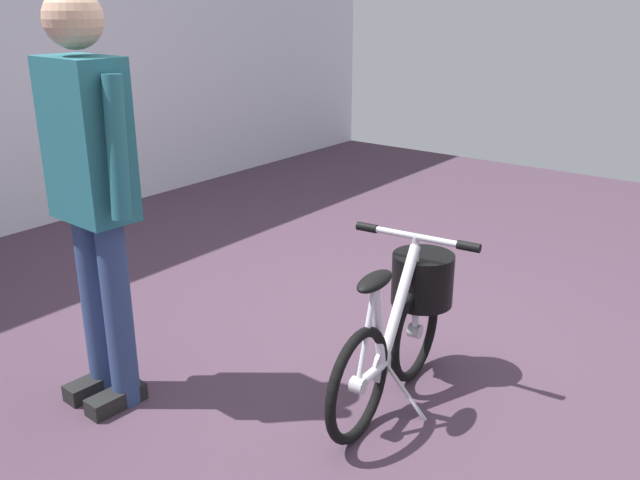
% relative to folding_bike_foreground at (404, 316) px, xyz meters
% --- Properties ---
extents(ground_plane, '(8.05, 8.05, 0.00)m').
position_rel_folding_bike_foreground_xyz_m(ground_plane, '(0.18, 0.25, -0.34)').
color(ground_plane, '#473342').
extents(folding_bike_foreground, '(0.95, 0.53, 0.68)m').
position_rel_folding_bike_foreground_xyz_m(folding_bike_foreground, '(0.00, 0.00, 0.00)').
color(folding_bike_foreground, black).
rests_on(folding_bike_foreground, ground_plane).
extents(visitor_near_wall, '(0.29, 0.54, 1.60)m').
position_rel_folding_bike_foreground_xyz_m(visitor_near_wall, '(-0.75, 0.92, 0.56)').
color(visitor_near_wall, navy).
rests_on(visitor_near_wall, ground_plane).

